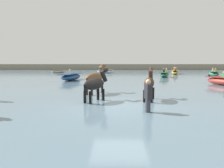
{
  "coord_description": "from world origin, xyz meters",
  "views": [
    {
      "loc": [
        -0.18,
        -8.56,
        2.29
      ],
      "look_at": [
        -0.38,
        3.84,
        0.86
      ],
      "focal_mm": 31.32,
      "sensor_mm": 36.0,
      "label": 1
    }
  ],
  "objects_px": {
    "horse_trailing_bay": "(95,79)",
    "horse_flank_black": "(95,85)",
    "horse_lead_dark_bay": "(149,84)",
    "boat_near_port": "(105,71)",
    "boat_near_starboard": "(58,72)",
    "boat_distant_west": "(175,72)",
    "boat_far_offshore": "(71,77)",
    "boat_mid_channel": "(214,74)",
    "boat_far_inshore": "(224,81)",
    "person_wading_close": "(148,99)",
    "boat_mid_outer": "(164,74)"
  },
  "relations": [
    {
      "from": "horse_trailing_bay",
      "to": "horse_flank_black",
      "type": "relative_size",
      "value": 1.08
    },
    {
      "from": "horse_lead_dark_bay",
      "to": "boat_near_port",
      "type": "height_order",
      "value": "horse_lead_dark_bay"
    },
    {
      "from": "horse_trailing_bay",
      "to": "boat_near_starboard",
      "type": "distance_m",
      "value": 22.96
    },
    {
      "from": "boat_near_port",
      "to": "boat_distant_west",
      "type": "height_order",
      "value": "boat_distant_west"
    },
    {
      "from": "boat_far_offshore",
      "to": "boat_near_port",
      "type": "bearing_deg",
      "value": 76.86
    },
    {
      "from": "boat_mid_channel",
      "to": "boat_far_offshore",
      "type": "relative_size",
      "value": 0.88
    },
    {
      "from": "boat_mid_channel",
      "to": "boat_far_inshore",
      "type": "height_order",
      "value": "boat_far_inshore"
    },
    {
      "from": "boat_distant_west",
      "to": "horse_trailing_bay",
      "type": "bearing_deg",
      "value": -119.3
    },
    {
      "from": "boat_near_starboard",
      "to": "boat_far_offshore",
      "type": "height_order",
      "value": "boat_far_offshore"
    },
    {
      "from": "boat_far_offshore",
      "to": "person_wading_close",
      "type": "height_order",
      "value": "person_wading_close"
    },
    {
      "from": "horse_flank_black",
      "to": "boat_mid_outer",
      "type": "xyz_separation_m",
      "value": [
        7.15,
        15.25,
        -0.5
      ]
    },
    {
      "from": "boat_near_starboard",
      "to": "boat_far_offshore",
      "type": "distance_m",
      "value": 13.77
    },
    {
      "from": "person_wading_close",
      "to": "boat_mid_outer",
      "type": "bearing_deg",
      "value": 74.01
    },
    {
      "from": "boat_near_port",
      "to": "boat_mid_outer",
      "type": "distance_m",
      "value": 11.27
    },
    {
      "from": "boat_mid_channel",
      "to": "boat_far_offshore",
      "type": "height_order",
      "value": "boat_far_offshore"
    },
    {
      "from": "horse_lead_dark_bay",
      "to": "boat_mid_channel",
      "type": "bearing_deg",
      "value": 55.21
    },
    {
      "from": "boat_mid_channel",
      "to": "horse_trailing_bay",
      "type": "bearing_deg",
      "value": -134.75
    },
    {
      "from": "horse_lead_dark_bay",
      "to": "horse_trailing_bay",
      "type": "distance_m",
      "value": 3.5
    },
    {
      "from": "horse_lead_dark_bay",
      "to": "horse_flank_black",
      "type": "relative_size",
      "value": 1.01
    },
    {
      "from": "horse_lead_dark_bay",
      "to": "person_wading_close",
      "type": "xyz_separation_m",
      "value": [
        -0.45,
        -2.37,
        -0.31
      ]
    },
    {
      "from": "boat_mid_outer",
      "to": "boat_distant_west",
      "type": "bearing_deg",
      "value": 61.82
    },
    {
      "from": "horse_trailing_bay",
      "to": "person_wading_close",
      "type": "bearing_deg",
      "value": -60.75
    },
    {
      "from": "horse_lead_dark_bay",
      "to": "person_wading_close",
      "type": "relative_size",
      "value": 1.22
    },
    {
      "from": "boat_far_offshore",
      "to": "boat_mid_outer",
      "type": "bearing_deg",
      "value": 22.04
    },
    {
      "from": "boat_near_starboard",
      "to": "boat_far_offshore",
      "type": "xyz_separation_m",
      "value": [
        5.08,
        -12.8,
        0.1
      ]
    },
    {
      "from": "boat_near_port",
      "to": "horse_flank_black",
      "type": "bearing_deg",
      "value": -88.24
    },
    {
      "from": "boat_near_port",
      "to": "boat_far_offshore",
      "type": "xyz_separation_m",
      "value": [
        -2.9,
        -12.43,
        0.06
      ]
    },
    {
      "from": "boat_mid_channel",
      "to": "boat_mid_outer",
      "type": "relative_size",
      "value": 1.14
    },
    {
      "from": "boat_mid_outer",
      "to": "person_wading_close",
      "type": "xyz_separation_m",
      "value": [
        -4.94,
        -17.24,
        0.2
      ]
    },
    {
      "from": "boat_near_port",
      "to": "boat_near_starboard",
      "type": "xyz_separation_m",
      "value": [
        -7.98,
        0.37,
        -0.05
      ]
    },
    {
      "from": "horse_flank_black",
      "to": "boat_mid_outer",
      "type": "distance_m",
      "value": 16.85
    },
    {
      "from": "boat_near_starboard",
      "to": "boat_distant_west",
      "type": "relative_size",
      "value": 0.76
    },
    {
      "from": "boat_near_port",
      "to": "boat_mid_outer",
      "type": "bearing_deg",
      "value": -45.75
    },
    {
      "from": "boat_mid_channel",
      "to": "boat_far_inshore",
      "type": "distance_m",
      "value": 10.72
    },
    {
      "from": "boat_far_offshore",
      "to": "boat_distant_west",
      "type": "xyz_separation_m",
      "value": [
        13.77,
        9.97,
        -0.03
      ]
    },
    {
      "from": "boat_distant_west",
      "to": "person_wading_close",
      "type": "distance_m",
      "value": 24.19
    },
    {
      "from": "boat_near_starboard",
      "to": "boat_far_offshore",
      "type": "bearing_deg",
      "value": -68.36
    },
    {
      "from": "horse_flank_black",
      "to": "boat_far_offshore",
      "type": "distance_m",
      "value": 11.48
    },
    {
      "from": "horse_lead_dark_bay",
      "to": "boat_near_starboard",
      "type": "bearing_deg",
      "value": 115.98
    },
    {
      "from": "boat_far_inshore",
      "to": "person_wading_close",
      "type": "relative_size",
      "value": 1.9
    },
    {
      "from": "boat_mid_outer",
      "to": "boat_near_starboard",
      "type": "relative_size",
      "value": 1.25
    },
    {
      "from": "boat_far_inshore",
      "to": "boat_distant_west",
      "type": "distance_m",
      "value": 14.04
    },
    {
      "from": "horse_flank_black",
      "to": "boat_far_inshore",
      "type": "xyz_separation_m",
      "value": [
        9.89,
        6.82,
        -0.48
      ]
    },
    {
      "from": "boat_near_starboard",
      "to": "boat_near_port",
      "type": "bearing_deg",
      "value": -2.62
    },
    {
      "from": "horse_lead_dark_bay",
      "to": "boat_distant_west",
      "type": "distance_m",
      "value": 21.81
    },
    {
      "from": "boat_near_starboard",
      "to": "horse_trailing_bay",
      "type": "bearing_deg",
      "value": -68.35
    },
    {
      "from": "horse_lead_dark_bay",
      "to": "horse_flank_black",
      "type": "xyz_separation_m",
      "value": [
        -2.66,
        -0.38,
        -0.01
      ]
    },
    {
      "from": "boat_mid_channel",
      "to": "boat_near_starboard",
      "type": "bearing_deg",
      "value": 162.94
    },
    {
      "from": "horse_trailing_bay",
      "to": "boat_far_inshore",
      "type": "xyz_separation_m",
      "value": [
        10.12,
        4.46,
        -0.57
      ]
    },
    {
      "from": "boat_mid_channel",
      "to": "horse_lead_dark_bay",
      "type": "bearing_deg",
      "value": -124.79
    }
  ]
}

